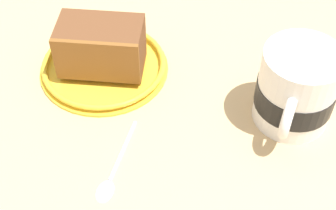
{
  "coord_description": "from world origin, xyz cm",
  "views": [
    {
      "loc": [
        1.15,
        -46.89,
        46.67
      ],
      "look_at": [
        0.98,
        -7.55,
        3.0
      ],
      "focal_mm": 52.72,
      "sensor_mm": 36.0,
      "label": 1
    }
  ],
  "objects_px": {
    "small_plate": "(106,65)",
    "tea_mug": "(298,89)",
    "cake_slice": "(103,47)",
    "teaspoon": "(112,176)"
  },
  "relations": [
    {
      "from": "small_plate",
      "to": "cake_slice",
      "type": "relative_size",
      "value": 1.51
    },
    {
      "from": "tea_mug",
      "to": "teaspoon",
      "type": "bearing_deg",
      "value": -156.99
    },
    {
      "from": "cake_slice",
      "to": "teaspoon",
      "type": "bearing_deg",
      "value": -82.62
    },
    {
      "from": "cake_slice",
      "to": "teaspoon",
      "type": "distance_m",
      "value": 0.18
    },
    {
      "from": "tea_mug",
      "to": "teaspoon",
      "type": "relative_size",
      "value": 1.01
    },
    {
      "from": "small_plate",
      "to": "cake_slice",
      "type": "height_order",
      "value": "cake_slice"
    },
    {
      "from": "small_plate",
      "to": "tea_mug",
      "type": "height_order",
      "value": "tea_mug"
    },
    {
      "from": "small_plate",
      "to": "teaspoon",
      "type": "distance_m",
      "value": 0.18
    },
    {
      "from": "teaspoon",
      "to": "tea_mug",
      "type": "bearing_deg",
      "value": 23.01
    },
    {
      "from": "cake_slice",
      "to": "tea_mug",
      "type": "height_order",
      "value": "tea_mug"
    }
  ]
}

